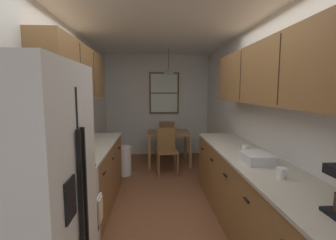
% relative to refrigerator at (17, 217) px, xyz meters
% --- Properties ---
extents(ground_plane, '(12.00, 12.00, 0.00)m').
position_rel_refrigerator_xyz_m(ground_plane, '(0.93, 2.24, -0.91)').
color(ground_plane, brown).
extents(wall_left, '(0.10, 9.00, 2.55)m').
position_rel_refrigerator_xyz_m(wall_left, '(-0.42, 2.24, 0.37)').
color(wall_left, silver).
rests_on(wall_left, ground).
extents(wall_right, '(0.10, 9.00, 2.55)m').
position_rel_refrigerator_xyz_m(wall_right, '(2.28, 2.24, 0.37)').
color(wall_right, silver).
rests_on(wall_right, ground).
extents(wall_back, '(4.40, 0.10, 2.55)m').
position_rel_refrigerator_xyz_m(wall_back, '(0.93, 4.89, 0.37)').
color(wall_back, silver).
rests_on(wall_back, ground).
extents(ceiling_slab, '(4.40, 9.00, 0.08)m').
position_rel_refrigerator_xyz_m(ceiling_slab, '(0.93, 2.24, 1.68)').
color(ceiling_slab, white).
extents(refrigerator, '(0.77, 0.82, 1.82)m').
position_rel_refrigerator_xyz_m(refrigerator, '(0.00, 0.00, 0.00)').
color(refrigerator, white).
rests_on(refrigerator, ground).
extents(stove_range, '(0.66, 0.58, 1.10)m').
position_rel_refrigerator_xyz_m(stove_range, '(-0.06, 0.72, -0.44)').
color(stove_range, silver).
rests_on(stove_range, ground).
extents(microwave_over_range, '(0.39, 0.58, 0.36)m').
position_rel_refrigerator_xyz_m(microwave_over_range, '(-0.18, 0.72, 0.79)').
color(microwave_over_range, black).
extents(counter_left, '(0.64, 1.95, 0.90)m').
position_rel_refrigerator_xyz_m(counter_left, '(-0.07, 1.99, -0.46)').
color(counter_left, brown).
rests_on(counter_left, ground).
extents(upper_cabinets_left, '(0.33, 2.03, 0.70)m').
position_rel_refrigerator_xyz_m(upper_cabinets_left, '(-0.21, 1.94, 0.98)').
color(upper_cabinets_left, brown).
extents(counter_right, '(0.64, 3.17, 0.90)m').
position_rel_refrigerator_xyz_m(counter_right, '(1.93, 1.20, -0.46)').
color(counter_right, brown).
rests_on(counter_right, ground).
extents(upper_cabinets_right, '(0.33, 2.85, 0.67)m').
position_rel_refrigerator_xyz_m(upper_cabinets_right, '(2.07, 1.15, 0.92)').
color(upper_cabinets_right, brown).
extents(dining_table, '(0.93, 0.78, 0.73)m').
position_rel_refrigerator_xyz_m(dining_table, '(1.16, 3.96, -0.30)').
color(dining_table, olive).
rests_on(dining_table, ground).
extents(dining_chair_near, '(0.42, 0.42, 0.90)m').
position_rel_refrigerator_xyz_m(dining_chair_near, '(1.09, 3.36, -0.41)').
color(dining_chair_near, brown).
rests_on(dining_chair_near, ground).
extents(dining_chair_far, '(0.41, 0.41, 0.90)m').
position_rel_refrigerator_xyz_m(dining_chair_far, '(1.15, 4.55, -0.41)').
color(dining_chair_far, brown).
rests_on(dining_chair_far, ground).
extents(pendant_light, '(0.28, 0.28, 0.55)m').
position_rel_refrigerator_xyz_m(pendant_light, '(1.16, 3.96, 1.15)').
color(pendant_light, black).
extents(back_window, '(0.75, 0.05, 1.04)m').
position_rel_refrigerator_xyz_m(back_window, '(1.10, 4.81, 0.68)').
color(back_window, brown).
extents(trash_bin, '(0.31, 0.31, 0.57)m').
position_rel_refrigerator_xyz_m(trash_bin, '(0.23, 3.28, -0.63)').
color(trash_bin, white).
rests_on(trash_bin, ground).
extents(storage_canister, '(0.12, 0.12, 0.18)m').
position_rel_refrigerator_xyz_m(storage_canister, '(-0.07, 1.24, 0.08)').
color(storage_canister, '#D84C19').
rests_on(storage_canister, counter_left).
extents(dish_towel, '(0.02, 0.16, 0.24)m').
position_rel_refrigerator_xyz_m(dish_towel, '(0.29, 0.87, -0.41)').
color(dish_towel, beige).
extents(mug_by_coffeemaker, '(0.11, 0.07, 0.09)m').
position_rel_refrigerator_xyz_m(mug_by_coffeemaker, '(1.93, 1.44, 0.04)').
color(mug_by_coffeemaker, white).
rests_on(mug_by_coffeemaker, counter_right).
extents(mug_spare, '(0.12, 0.08, 0.09)m').
position_rel_refrigerator_xyz_m(mug_spare, '(1.91, 0.55, 0.04)').
color(mug_spare, white).
rests_on(mug_spare, counter_right).
extents(dish_rack, '(0.28, 0.34, 0.10)m').
position_rel_refrigerator_xyz_m(dish_rack, '(1.90, 1.00, 0.04)').
color(dish_rack, silver).
rests_on(dish_rack, counter_right).
extents(table_serving_bowl, '(0.19, 0.19, 0.06)m').
position_rel_refrigerator_xyz_m(table_serving_bowl, '(1.10, 3.93, -0.15)').
color(table_serving_bowl, '#4C7299').
rests_on(table_serving_bowl, dining_table).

